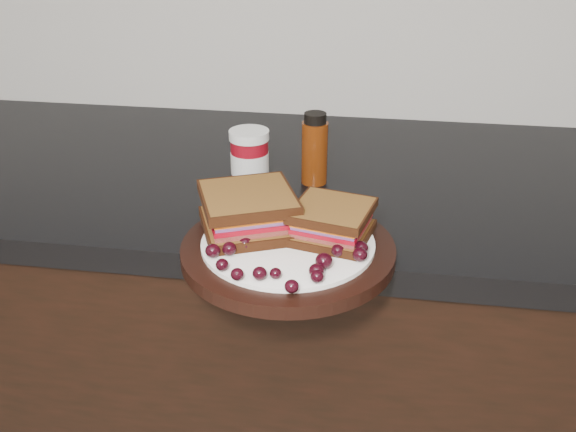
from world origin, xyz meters
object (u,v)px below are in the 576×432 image
condiment_jar (250,158)px  oil_bottle (315,148)px  sandwich_left (248,212)px  plate (288,251)px

condiment_jar → oil_bottle: size_ratio=0.79×
sandwich_left → oil_bottle: oil_bottle is taller
sandwich_left → condiment_jar: condiment_jar is taller
condiment_jar → oil_bottle: (0.10, 0.03, 0.01)m
plate → condiment_jar: bearing=113.8°
plate → sandwich_left: size_ratio=2.35×
plate → sandwich_left: 0.07m
sandwich_left → oil_bottle: (0.06, 0.22, 0.01)m
plate → sandwich_left: bearing=159.2°
sandwich_left → oil_bottle: size_ratio=1.01×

